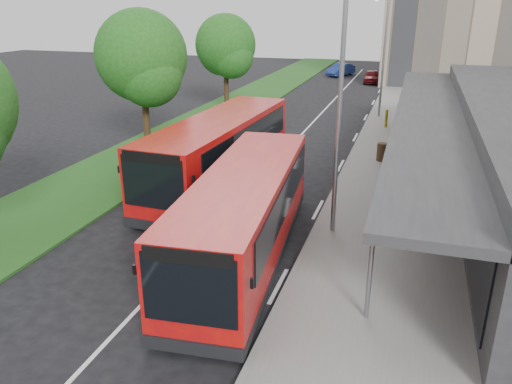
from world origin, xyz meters
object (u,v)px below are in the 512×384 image
lamp_post_far (383,50)px  car_near (372,76)px  car_far (341,70)px  tree_far (226,49)px  bus_second (219,153)px  tree_mid (142,62)px  bollard (386,118)px  lamp_post_near (337,101)px  litter_bin (382,152)px  bus_main (245,216)px

lamp_post_far → car_near: 17.53m
lamp_post_far → car_far: size_ratio=1.93×
tree_far → bus_second: size_ratio=0.64×
tree_mid → bollard: size_ratio=6.72×
lamp_post_near → litter_bin: bearing=83.1°
bus_second → car_near: size_ratio=2.85×
litter_bin → lamp_post_far: bearing=95.7°
tree_far → car_far: (5.27, 22.29, -3.88)m
bollard → lamp_post_far: bearing=103.6°
tree_far → car_near: (9.11, 17.88, -3.90)m
lamp_post_near → tree_far: bearing=120.3°
bus_main → litter_bin: bus_main is taller
bollard → lamp_post_near: bearing=-92.7°
bollard → car_near: car_near is taller
tree_mid → litter_bin: size_ratio=8.27×
bus_second → bollard: bus_second is taller
tree_far → litter_bin: 16.28m
bus_main → bollard: bus_main is taller
tree_mid → car_near: (9.11, 29.88, -4.19)m
tree_far → lamp_post_near: 22.06m
lamp_post_far → car_far: (-5.86, 21.35, -4.03)m
lamp_post_near → bollard: lamp_post_near is taller
tree_far → bus_main: tree_far is taller
bus_second → litter_bin: size_ratio=12.20×
bollard → car_far: 25.48m
bus_second → car_near: 33.86m
bus_main → car_near: (0.25, 39.63, -0.82)m
tree_far → bollard: (11.91, -2.31, -3.85)m
bus_second → lamp_post_near: bearing=-28.0°
bollard → car_far: size_ratio=0.27×
bus_second → litter_bin: bus_second is taller
bus_main → litter_bin: 12.25m
tree_mid → lamp_post_far: (11.13, 12.95, -0.14)m
bollard → car_far: bearing=105.1°
bollard → tree_far: bearing=169.0°
tree_mid → tree_far: 12.00m
bus_second → car_far: 38.10m
lamp_post_near → bus_main: (-2.27, -2.70, -3.23)m
bus_second → litter_bin: bearing=44.2°
tree_far → lamp_post_far: (11.13, 0.95, 0.16)m
litter_bin → bollard: 7.70m
bus_main → bollard: 19.70m
bus_second → lamp_post_far: bearing=74.6°
tree_far → lamp_post_near: bearing=-59.7°
tree_mid → bus_main: tree_mid is taller
bus_main → car_near: size_ratio=2.68×
tree_far → car_near: tree_far is taller
bus_second → car_far: bearing=93.3°
tree_far → bus_main: bearing=-67.9°
tree_far → car_near: bearing=63.0°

